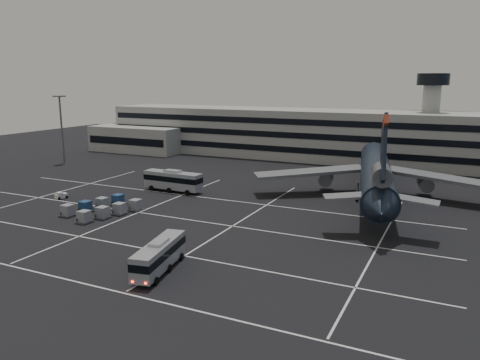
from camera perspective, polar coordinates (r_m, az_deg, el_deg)
name	(u,v)px	position (r m, az deg, el deg)	size (l,w,h in m)	color
ground	(154,223)	(75.84, -10.48, -5.20)	(260.00, 260.00, 0.00)	black
lane_markings	(161,223)	(75.87, -9.57, -5.15)	(90.00, 55.62, 0.01)	silver
terminal	(289,134)	(138.26, 5.95, 5.63)	(125.00, 26.00, 24.00)	gray
hills	(401,155)	(232.25, 19.07, 2.89)	(352.00, 180.00, 44.00)	#38332B
lightpole_left	(61,120)	(135.79, -20.98, 6.86)	(2.40, 2.40, 18.28)	slate
trijet_main	(376,173)	(90.90, 16.25, 0.80)	(46.58, 57.41, 18.08)	black
bus_near	(159,254)	(56.73, -9.81, -8.93)	(4.49, 11.06, 3.81)	#97999E
bus_far	(173,180)	(95.91, -8.18, 0.02)	(12.73, 3.55, 4.47)	#97999E
tug_a	(61,196)	(95.91, -21.00, -1.79)	(1.76, 2.38, 1.38)	silver
uld_cluster	(102,208)	(83.01, -16.44, -3.29)	(10.69, 13.76, 2.00)	#2D2D30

